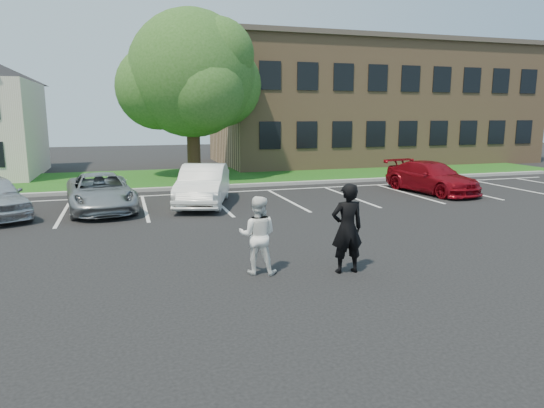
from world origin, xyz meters
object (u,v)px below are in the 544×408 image
object	(u,v)px
man_black_suit	(347,228)
office_building	(371,104)
man_white_shirt	(258,235)
car_silver_minivan	(101,192)
car_white_sedan	(203,185)
car_red_compact	(431,177)
tree	(193,77)

from	to	relation	value
man_black_suit	office_building	bearing A→B (deg)	-117.05
man_black_suit	man_white_shirt	bearing A→B (deg)	-12.87
office_building	car_silver_minivan	bearing A→B (deg)	-142.68
man_white_shirt	car_white_sedan	size ratio (longest dim) A/B	0.37
office_building	man_white_shirt	distance (m)	27.07
man_black_suit	car_red_compact	xyz separation A→B (m)	(8.41, 8.90, -0.32)
tree	man_white_shirt	xyz separation A→B (m)	(-1.05, -16.50, -4.49)
car_silver_minivan	car_red_compact	distance (m)	13.85
tree	office_building	bearing A→B (deg)	23.39
office_building	man_white_shirt	world-z (taller)	office_building
tree	man_black_suit	bearing A→B (deg)	-87.18
car_silver_minivan	car_red_compact	bearing A→B (deg)	-6.95
man_white_shirt	car_red_compact	xyz separation A→B (m)	(10.29, 8.39, -0.18)
man_white_shirt	car_white_sedan	distance (m)	8.50
man_white_shirt	car_red_compact	world-z (taller)	man_white_shirt
man_black_suit	car_silver_minivan	world-z (taller)	man_black_suit
office_building	car_red_compact	world-z (taller)	office_building
man_black_suit	man_white_shirt	xyz separation A→B (m)	(-1.88, 0.51, -0.14)
office_building	tree	distance (m)	15.00
office_building	car_white_sedan	distance (m)	20.47
tree	man_black_suit	xyz separation A→B (m)	(0.84, -17.01, -4.35)
office_building	car_red_compact	bearing A→B (deg)	-107.67
man_black_suit	man_white_shirt	size ratio (longest dim) A/B	1.16
car_silver_minivan	man_white_shirt	bearing A→B (deg)	-73.87
man_black_suit	car_white_sedan	distance (m)	9.17
car_white_sedan	car_red_compact	world-z (taller)	car_white_sedan
office_building	car_silver_minivan	xyz separation A→B (m)	(-18.32, -13.97, -3.49)
office_building	man_black_suit	distance (m)	26.51
man_white_shirt	car_red_compact	distance (m)	13.28
man_white_shirt	car_silver_minivan	world-z (taller)	man_white_shirt
man_white_shirt	car_red_compact	size ratio (longest dim) A/B	0.37
office_building	car_white_sedan	world-z (taller)	office_building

